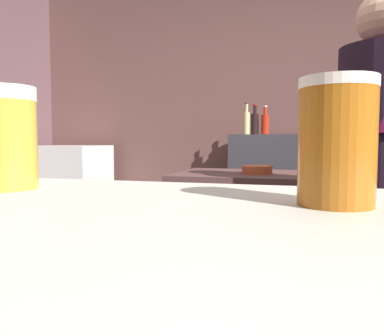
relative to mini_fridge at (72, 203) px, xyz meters
name	(u,v)px	position (x,y,z in m)	size (l,w,h in m)	color
wall_back	(306,112)	(2.06, 0.45, 0.82)	(5.20, 0.10, 2.70)	brown
prep_counter	(376,266)	(2.41, -0.97, -0.07)	(2.10, 0.60, 0.92)	brown
back_shelf	(285,204)	(1.91, 0.17, 0.05)	(0.91, 0.36, 1.15)	#3B3940
mini_fridge	(72,203)	(0.00, 0.00, 0.00)	(0.57, 0.58, 1.06)	white
bartender	(382,173)	(2.34, -1.43, 0.44)	(0.45, 0.53, 1.68)	#373141
mixing_bowl	(257,170)	(1.81, -1.03, 0.42)	(0.16, 0.16, 0.04)	#CA552E
pint_glass_near	(337,142)	(2.07, -2.69, 0.57)	(0.07, 0.07, 0.12)	#B2611A
pint_glass_far	(7,138)	(1.67, -2.67, 0.57)	(0.07, 0.07, 0.13)	gold
bottle_soy	(328,124)	(2.22, 0.08, 0.70)	(0.07, 0.07, 0.21)	#2F58A2
bottle_hot_sauce	(265,123)	(1.73, 0.17, 0.71)	(0.06, 0.06, 0.24)	#B52715
bottle_olive_oil	(255,123)	(1.65, 0.18, 0.72)	(0.06, 0.06, 0.25)	black
bottle_vinegar	(246,122)	(1.59, 0.12, 0.72)	(0.05, 0.05, 0.26)	#D1CA81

